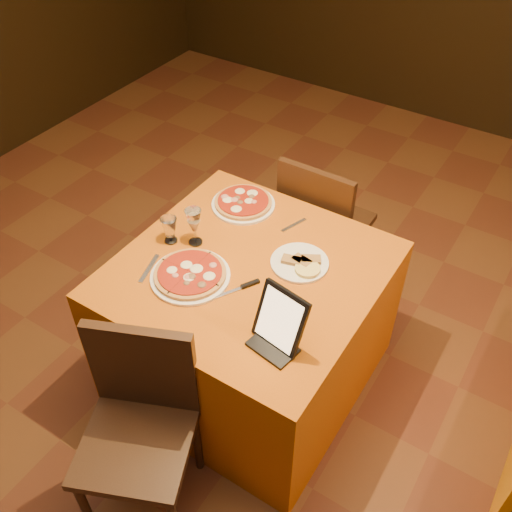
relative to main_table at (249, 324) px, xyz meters
The scene contains 13 objects.
floor 0.58m from the main_table, 61.72° to the right, with size 6.00×7.00×0.01m, color #5E2D19.
main_table is the anchor object (origin of this frame).
chair_main_near 0.80m from the main_table, 90.00° to the right, with size 0.40×0.40×0.91m, color black, non-canonical shape.
chair_main_far 0.80m from the main_table, 90.00° to the left, with size 0.40×0.40×0.91m, color black, non-canonical shape.
pizza_near 0.47m from the main_table, 133.95° to the right, with size 0.34×0.34×0.03m.
pizza_far 0.59m from the main_table, 126.62° to the left, with size 0.31×0.31×0.03m.
cutlet_dish 0.45m from the main_table, 38.83° to the left, with size 0.26×0.26×0.03m.
wine_glass 0.56m from the main_table, behind, with size 0.07×0.07×0.19m, color tan, non-canonical shape.
water_glass 0.60m from the main_table, behind, with size 0.06×0.06×0.13m, color silver, non-canonical shape.
tablet 0.65m from the main_table, 40.43° to the right, with size 0.21×0.02×0.24m, color black.
knife 0.41m from the main_table, 82.57° to the right, with size 0.19×0.02×0.01m, color #A9AAB0.
fork_near 0.58m from the main_table, 146.50° to the right, with size 0.18×0.02×0.01m, color #ACACB3.
fork_far 0.52m from the main_table, 86.49° to the left, with size 0.15×0.02×0.01m, color silver.
Camera 1 is at (0.79, -1.12, 2.47)m, focal length 40.00 mm.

